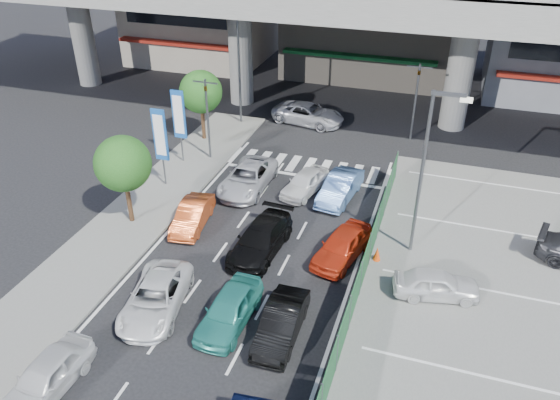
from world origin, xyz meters
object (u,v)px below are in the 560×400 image
(wagon_silver_front_left, at_px, (248,178))
(sedan_white_front_mid, at_px, (305,182))
(van_white_back_left, at_px, (46,377))
(sedan_black_mid, at_px, (261,239))
(traffic_light_left, at_px, (206,100))
(taxi_teal_mid, at_px, (229,309))
(street_lamp_right, at_px, (427,162))
(sedan_white_mid_left, at_px, (156,297))
(signboard_near, at_px, (160,137))
(hatch_black_mid_right, at_px, (281,323))
(taxi_orange_left, at_px, (193,215))
(kei_truck_front_right, at_px, (340,187))
(signboard_far, at_px, (179,117))
(crossing_wagon_silver, at_px, (308,114))
(traffic_light_right, at_px, (418,83))
(taxi_orange_right, at_px, (342,245))
(traffic_cone, at_px, (377,254))
(tree_far, at_px, (201,92))
(parked_sedan_white, at_px, (437,284))
(street_lamp_left, at_px, (241,58))
(tree_near, at_px, (123,164))

(wagon_silver_front_left, xyz_separation_m, sedan_white_front_mid, (3.21, 0.61, -0.06))
(van_white_back_left, relative_size, sedan_black_mid, 0.82)
(traffic_light_left, xyz_separation_m, wagon_silver_front_left, (3.64, -2.82, -3.25))
(taxi_teal_mid, height_order, wagon_silver_front_left, same)
(street_lamp_right, distance_m, sedan_white_mid_left, 12.89)
(signboard_near, relative_size, hatch_black_mid_right, 1.20)
(traffic_light_left, distance_m, taxi_orange_left, 8.36)
(wagon_silver_front_left, relative_size, kei_truck_front_right, 1.19)
(kei_truck_front_right, bearing_deg, sedan_black_mid, -104.90)
(signboard_far, xyz_separation_m, crossing_wagon_silver, (5.73, 8.47, -2.35))
(traffic_light_right, xyz_separation_m, taxi_orange_right, (-1.51, -14.59, -3.25))
(wagon_silver_front_left, bearing_deg, traffic_cone, -28.97)
(kei_truck_front_right, bearing_deg, signboard_far, -179.74)
(sedan_white_mid_left, bearing_deg, traffic_light_right, 58.01)
(tree_far, relative_size, taxi_orange_left, 1.26)
(sedan_white_mid_left, xyz_separation_m, traffic_cone, (8.08, 6.15, -0.23))
(sedan_white_mid_left, bearing_deg, street_lamp_right, 27.07)
(traffic_light_right, distance_m, sedan_white_front_mid, 10.92)
(taxi_teal_mid, bearing_deg, sedan_black_mid, 97.47)
(taxi_orange_right, bearing_deg, traffic_cone, 23.39)
(parked_sedan_white, bearing_deg, sedan_white_mid_left, 100.03)
(traffic_light_right, distance_m, street_lamp_left, 11.90)
(hatch_black_mid_right, height_order, sedan_white_front_mid, hatch_black_mid_right)
(sedan_white_mid_left, relative_size, sedan_black_mid, 0.98)
(signboard_far, height_order, crossing_wagon_silver, signboard_far)
(street_lamp_right, xyz_separation_m, taxi_orange_left, (-11.01, -1.31, -4.14))
(hatch_black_mid_right, relative_size, taxi_orange_right, 0.97)
(street_lamp_left, xyz_separation_m, hatch_black_mid_right, (9.19, -19.29, -4.12))
(tree_far, xyz_separation_m, sedan_black_mid, (8.01, -10.81, -2.70))
(traffic_light_right, relative_size, taxi_teal_mid, 1.28)
(signboard_near, distance_m, traffic_cone, 13.49)
(sedan_black_mid, bearing_deg, street_lamp_left, 118.15)
(taxi_teal_mid, relative_size, hatch_black_mid_right, 1.03)
(sedan_white_front_mid, bearing_deg, traffic_cone, -31.96)
(taxi_orange_right, distance_m, crossing_wagon_silver, 16.16)
(taxi_orange_right, height_order, kei_truck_front_right, same)
(hatch_black_mid_right, bearing_deg, traffic_light_left, 122.68)
(tree_far, xyz_separation_m, parked_sedan_white, (16.18, -11.55, -2.71))
(sedan_black_mid, relative_size, crossing_wagon_silver, 0.92)
(street_lamp_left, bearing_deg, taxi_orange_right, -52.82)
(wagon_silver_front_left, height_order, kei_truck_front_right, same)
(traffic_light_right, distance_m, taxi_teal_mid, 21.05)
(traffic_light_left, xyz_separation_m, sedan_white_front_mid, (6.85, -2.21, -3.30))
(street_lamp_right, bearing_deg, taxi_teal_mid, -131.89)
(traffic_cone, bearing_deg, traffic_light_right, 90.40)
(hatch_black_mid_right, bearing_deg, street_lamp_right, 57.81)
(sedan_white_front_mid, relative_size, parked_sedan_white, 1.03)
(signboard_far, bearing_deg, van_white_back_left, -78.28)
(van_white_back_left, distance_m, taxi_teal_mid, 6.92)
(tree_near, distance_m, taxi_orange_left, 4.25)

